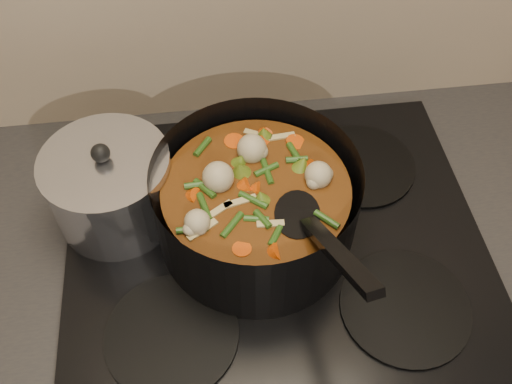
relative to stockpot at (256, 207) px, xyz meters
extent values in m
cube|color=brown|center=(0.03, -0.02, -0.57)|extent=(2.60, 0.60, 0.86)
cube|color=black|center=(0.03, -0.02, -0.11)|extent=(2.64, 0.64, 0.05)
cube|color=black|center=(0.03, -0.02, -0.08)|extent=(0.62, 0.54, 0.02)
cylinder|color=black|center=(-0.13, -0.15, -0.06)|extent=(0.18, 0.18, 0.01)
cylinder|color=black|center=(0.19, -0.15, -0.06)|extent=(0.18, 0.18, 0.01)
cylinder|color=black|center=(-0.13, 0.11, -0.06)|extent=(0.18, 0.18, 0.01)
cylinder|color=black|center=(0.19, 0.11, -0.06)|extent=(0.18, 0.18, 0.01)
cylinder|color=black|center=(0.00, 0.00, 0.01)|extent=(0.29, 0.29, 0.14)
cylinder|color=black|center=(0.00, 0.00, -0.06)|extent=(0.28, 0.28, 0.01)
cylinder|color=#642C11|center=(0.00, 0.00, -0.01)|extent=(0.26, 0.26, 0.10)
cylinder|color=#ED5E0B|center=(0.04, 0.00, 0.04)|extent=(0.03, 0.03, 0.03)
cylinder|color=#ED5E0B|center=(0.04, 0.05, 0.04)|extent=(0.04, 0.04, 0.03)
cylinder|color=#ED5E0B|center=(-0.02, 0.10, 0.04)|extent=(0.04, 0.04, 0.03)
cylinder|color=#ED5E0B|center=(-0.05, 0.02, 0.04)|extent=(0.03, 0.03, 0.03)
cylinder|color=#ED5E0B|center=(-0.08, -0.03, 0.04)|extent=(0.04, 0.03, 0.03)
cylinder|color=#ED5E0B|center=(-0.01, -0.04, 0.04)|extent=(0.04, 0.04, 0.03)
cylinder|color=#ED5E0B|center=(0.04, -0.05, 0.04)|extent=(0.03, 0.04, 0.03)
cylinder|color=#ED5E0B|center=(0.10, 0.00, 0.04)|extent=(0.03, 0.03, 0.03)
cylinder|color=#ED5E0B|center=(0.03, 0.04, 0.04)|extent=(0.04, 0.04, 0.03)
cylinder|color=#ED5E0B|center=(-0.02, 0.08, 0.04)|extent=(0.04, 0.04, 0.03)
cylinder|color=#ED5E0B|center=(-0.03, 0.02, 0.04)|extent=(0.03, 0.03, 0.03)
cylinder|color=#ED5E0B|center=(-0.06, -0.03, 0.04)|extent=(0.04, 0.04, 0.03)
sphere|color=tan|center=(0.06, 0.00, 0.05)|extent=(0.04, 0.04, 0.04)
sphere|color=tan|center=(-0.02, 0.06, 0.05)|extent=(0.04, 0.04, 0.04)
sphere|color=tan|center=(-0.04, -0.04, 0.05)|extent=(0.04, 0.04, 0.04)
sphere|color=tan|center=(0.05, -0.03, 0.05)|extent=(0.04, 0.04, 0.04)
cone|color=#60751D|center=(0.01, -0.08, 0.05)|extent=(0.04, 0.04, 0.03)
cone|color=#60751D|center=(0.08, 0.02, 0.05)|extent=(0.04, 0.04, 0.03)
cone|color=#60751D|center=(-0.02, 0.08, 0.05)|extent=(0.04, 0.04, 0.03)
cone|color=#60751D|center=(-0.08, -0.03, 0.05)|extent=(0.04, 0.04, 0.03)
cone|color=#60751D|center=(0.03, -0.08, 0.05)|extent=(0.04, 0.04, 0.03)
cylinder|color=#2E5017|center=(0.03, 0.03, 0.05)|extent=(0.01, 0.04, 0.01)
cylinder|color=#2E5017|center=(0.00, 0.10, 0.05)|extent=(0.04, 0.03, 0.01)
cylinder|color=#2E5017|center=(-0.05, 0.06, 0.05)|extent=(0.04, 0.02, 0.01)
cylinder|color=#2E5017|center=(-0.06, 0.01, 0.05)|extent=(0.02, 0.04, 0.01)
cylinder|color=#2E5017|center=(-0.03, -0.03, 0.05)|extent=(0.03, 0.04, 0.01)
cylinder|color=#2E5017|center=(-0.01, -0.10, 0.05)|extent=(0.04, 0.02, 0.01)
cylinder|color=#2E5017|center=(0.05, -0.06, 0.05)|extent=(0.04, 0.03, 0.01)
cylinder|color=#2E5017|center=(0.06, -0.01, 0.05)|extent=(0.01, 0.04, 0.01)
cylinder|color=#2E5017|center=(0.04, 0.02, 0.05)|extent=(0.04, 0.03, 0.01)
cylinder|color=#2E5017|center=(0.02, 0.10, 0.05)|extent=(0.04, 0.02, 0.01)
cylinder|color=#2E5017|center=(-0.04, 0.07, 0.05)|extent=(0.02, 0.04, 0.01)
cylinder|color=#2E5017|center=(-0.06, 0.02, 0.05)|extent=(0.03, 0.04, 0.01)
cylinder|color=#2E5017|center=(-0.04, -0.02, 0.05)|extent=(0.04, 0.02, 0.01)
cylinder|color=#2E5017|center=(-0.03, -0.09, 0.05)|extent=(0.04, 0.03, 0.01)
cylinder|color=#2E5017|center=(0.03, -0.07, 0.05)|extent=(0.01, 0.04, 0.01)
cylinder|color=#2E5017|center=(0.06, -0.02, 0.05)|extent=(0.04, 0.03, 0.01)
cube|color=tan|center=(-0.07, 0.02, 0.04)|extent=(0.04, 0.01, 0.00)
cube|color=tan|center=(-0.03, -0.06, 0.04)|extent=(0.02, 0.04, 0.00)
cube|color=tan|center=(0.06, -0.04, 0.04)|extent=(0.04, 0.03, 0.00)
cube|color=tan|center=(0.05, 0.05, 0.04)|extent=(0.04, 0.04, 0.00)
cube|color=tan|center=(-0.04, 0.06, 0.04)|extent=(0.03, 0.04, 0.00)
cube|color=tan|center=(-0.06, -0.03, 0.04)|extent=(0.04, 0.02, 0.00)
ellipsoid|color=black|center=(0.05, -0.05, 0.04)|extent=(0.08, 0.09, 0.01)
cube|color=black|center=(0.07, -0.15, 0.09)|extent=(0.05, 0.17, 0.11)
cylinder|color=silver|center=(-0.21, 0.06, -0.01)|extent=(0.18, 0.18, 0.11)
cylinder|color=silver|center=(-0.21, 0.06, 0.05)|extent=(0.19, 0.19, 0.01)
sphere|color=black|center=(-0.21, 0.06, 0.07)|extent=(0.03, 0.03, 0.03)
camera|label=1|loc=(-0.06, -0.48, 0.65)|focal=40.00mm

